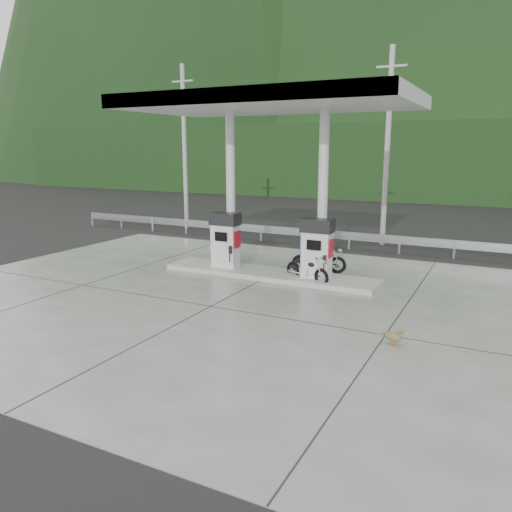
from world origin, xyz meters
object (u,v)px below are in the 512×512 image
at_px(motorcycle_right, 307,270).
at_px(motorcycle_left, 319,260).
at_px(gas_pump_right, 317,248).
at_px(duck, 393,337).
at_px(gas_pump_left, 225,240).

bearing_deg(motorcycle_right, motorcycle_left, 117.87).
xyz_separation_m(gas_pump_right, duck, (3.16, -3.99, -0.87)).
relative_size(motorcycle_left, duck, 3.42).
xyz_separation_m(gas_pump_left, motorcycle_left, (2.83, 1.24, -0.65)).
relative_size(motorcycle_right, duck, 3.30).
xyz_separation_m(gas_pump_right, motorcycle_left, (-0.37, 1.24, -0.65)).
height_order(gas_pump_left, duck, gas_pump_left).
height_order(gas_pump_right, duck, gas_pump_right).
relative_size(gas_pump_left, gas_pump_right, 1.00).
distance_m(motorcycle_left, motorcycle_right, 1.35).
xyz_separation_m(gas_pump_left, motorcycle_right, (2.94, -0.10, -0.67)).
relative_size(gas_pump_right, motorcycle_right, 1.11).
bearing_deg(motorcycle_right, gas_pump_left, -158.61).
bearing_deg(gas_pump_left, duck, -32.11).
relative_size(gas_pump_left, duck, 3.66).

